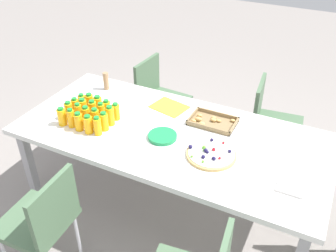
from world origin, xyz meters
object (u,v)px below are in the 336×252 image
object	(u,v)px
snack_tray	(212,121)
juice_bottle_11	(83,108)
juice_bottle_9	(104,122)
juice_bottle_16	(90,103)
juice_bottle_13	(101,113)
cardboard_tube	(106,81)
juice_bottle_10	(75,107)
fruit_pizza	(211,154)
juice_bottle_6	(78,113)
juice_bottle_3	(88,125)
juice_bottle_15	(82,102)
chair_near_left	(43,219)
chair_far_right	(270,119)
juice_bottle_19	(116,112)
party_table	(171,139)
juice_bottle_8	(95,118)
juice_bottle_17	(98,105)
plate_stack	(162,136)
juice_bottle_5	(69,111)
juice_bottle_14	(110,116)
juice_bottle_4	(97,126)
juice_bottle_0	(62,117)
juice_bottle_1	(71,118)
juice_bottle_7	(86,116)
napkin_stack	(291,186)
paper_folder	(169,107)
juice_bottle_2	(79,122)
juice_bottle_12	(93,110)
juice_bottle_18	(107,109)

from	to	relation	value
snack_tray	juice_bottle_11	bearing A→B (deg)	-158.76
juice_bottle_9	juice_bottle_16	bearing A→B (deg)	146.55
juice_bottle_13	cardboard_tube	bearing A→B (deg)	120.39
juice_bottle_10	fruit_pizza	xyz separation A→B (m)	(1.07, -0.02, -0.05)
juice_bottle_6	juice_bottle_13	size ratio (longest dim) A/B	0.97
juice_bottle_3	juice_bottle_11	distance (m)	0.21
juice_bottle_15	juice_bottle_13	bearing A→B (deg)	-16.43
chair_near_left	cardboard_tube	bearing A→B (deg)	12.13
snack_tray	juice_bottle_16	bearing A→B (deg)	-163.61
chair_far_right	juice_bottle_19	world-z (taller)	juice_bottle_19
party_table	juice_bottle_8	bearing A→B (deg)	-161.65
juice_bottle_11	juice_bottle_16	bearing A→B (deg)	90.47
juice_bottle_17	plate_stack	bearing A→B (deg)	-6.70
juice_bottle_3	juice_bottle_10	xyz separation A→B (m)	(-0.23, 0.15, -0.00)
juice_bottle_5	juice_bottle_14	distance (m)	0.32
chair_near_left	juice_bottle_4	size ratio (longest dim) A/B	5.90
juice_bottle_5	fruit_pizza	distance (m)	1.08
juice_bottle_0	fruit_pizza	bearing A→B (deg)	7.12
juice_bottle_0	fruit_pizza	distance (m)	1.08
chair_near_left	juice_bottle_9	size ratio (longest dim) A/B	5.88
juice_bottle_0	juice_bottle_16	xyz separation A→B (m)	(0.07, 0.23, 0.01)
juice_bottle_1	juice_bottle_7	xyz separation A→B (m)	(0.08, 0.07, 0.00)
napkin_stack	cardboard_tube	distance (m)	1.68
juice_bottle_13	paper_folder	world-z (taller)	juice_bottle_13
juice_bottle_13	juice_bottle_10	bearing A→B (deg)	-178.34
juice_bottle_16	juice_bottle_19	bearing A→B (deg)	-0.74
juice_bottle_10	cardboard_tube	world-z (taller)	cardboard_tube
napkin_stack	fruit_pizza	bearing A→B (deg)	172.72
chair_near_left	juice_bottle_17	bearing A→B (deg)	7.32
juice_bottle_16	chair_far_right	bearing A→B (deg)	37.02
plate_stack	cardboard_tube	size ratio (longest dim) A/B	1.32
juice_bottle_6	juice_bottle_8	bearing A→B (deg)	-0.37
juice_bottle_1	juice_bottle_15	bearing A→B (deg)	108.49
juice_bottle_15	juice_bottle_16	world-z (taller)	juice_bottle_16
juice_bottle_2	juice_bottle_3	world-z (taller)	juice_bottle_2
party_table	juice_bottle_13	size ratio (longest dim) A/B	14.22
juice_bottle_4	juice_bottle_6	bearing A→B (deg)	160.85
juice_bottle_13	juice_bottle_16	xyz separation A→B (m)	(-0.15, 0.07, 0.00)
juice_bottle_19	snack_tray	world-z (taller)	juice_bottle_19
snack_tray	chair_near_left	bearing A→B (deg)	-121.05
juice_bottle_9	juice_bottle_12	bearing A→B (deg)	151.82
chair_far_right	paper_folder	world-z (taller)	chair_far_right
juice_bottle_0	juice_bottle_9	bearing A→B (deg)	14.34
party_table	juice_bottle_14	distance (m)	0.46
juice_bottle_10	juice_bottle_15	xyz separation A→B (m)	(0.01, 0.07, -0.00)
chair_near_left	juice_bottle_8	world-z (taller)	juice_bottle_8
juice_bottle_12	juice_bottle_14	bearing A→B (deg)	-3.05
party_table	juice_bottle_13	bearing A→B (deg)	-169.67
juice_bottle_18	juice_bottle_5	bearing A→B (deg)	-147.49
paper_folder	juice_bottle_6	bearing A→B (deg)	-137.06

